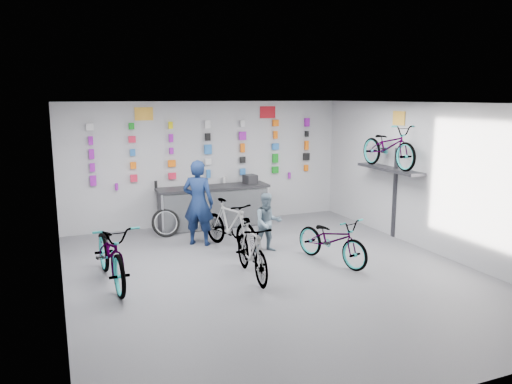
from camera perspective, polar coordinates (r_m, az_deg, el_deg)
name	(u,v)px	position (r m, az deg, el deg)	size (l,w,h in m)	color
floor	(274,274)	(9.00, 2.11, -9.35)	(8.00, 8.00, 0.00)	#535358
ceiling	(276,103)	(8.45, 2.25, 10.12)	(8.00, 8.00, 0.00)	white
wall_back	(207,163)	(12.31, -5.57, 3.29)	(7.00, 7.00, 0.00)	#BBBBBD
wall_front	(441,261)	(5.34, 20.41, -7.36)	(7.00, 7.00, 0.00)	#BBBBBD
wall_left	(57,208)	(7.85, -21.77, -1.74)	(8.00, 8.00, 0.00)	#BBBBBD
wall_right	(435,179)	(10.53, 19.80, 1.42)	(8.00, 8.00, 0.00)	#BBBBBD
counter	(214,207)	(12.05, -4.85, -1.76)	(2.70, 0.66, 1.00)	black
merch_wall	(211,152)	(12.23, -5.14, 4.54)	(5.57, 0.08, 1.56)	purple
wall_bracket	(390,173)	(11.33, 15.09, 2.13)	(0.39, 1.90, 2.00)	#333338
sign_left	(144,114)	(11.85, -12.70, 8.71)	(0.42, 0.02, 0.30)	gold
sign_right	(268,112)	(12.74, 1.34, 9.10)	(0.42, 0.02, 0.30)	red
sign_side	(399,118)	(11.32, 16.01, 8.12)	(0.02, 0.40, 0.30)	gold
bike_left	(111,252)	(8.74, -16.19, -6.65)	(0.72, 2.07, 1.09)	gray
bike_center	(252,250)	(8.67, -0.49, -6.64)	(0.47, 1.67, 1.00)	gray
bike_right	(332,239)	(9.57, 8.69, -5.38)	(0.60, 1.73, 0.91)	gray
bike_service	(230,225)	(10.31, -2.96, -3.74)	(0.48, 1.71, 1.02)	gray
bike_wall	(389,146)	(11.22, 14.92, 5.09)	(0.63, 1.80, 0.95)	gray
clerk	(198,203)	(10.57, -6.61, -1.23)	(0.66, 0.44, 1.82)	#101F45
customer	(268,223)	(10.09, 1.36, -3.52)	(0.59, 0.46, 1.21)	slate
spare_wheel	(166,223)	(11.44, -10.27, -3.48)	(0.69, 0.35, 0.65)	black
register	(250,179)	(12.25, -0.66, 1.46)	(0.28, 0.30, 0.22)	black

